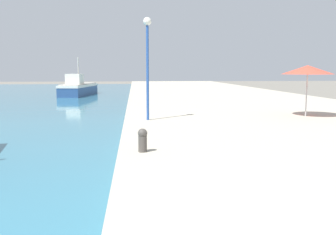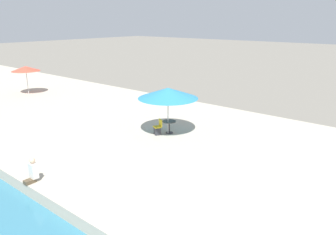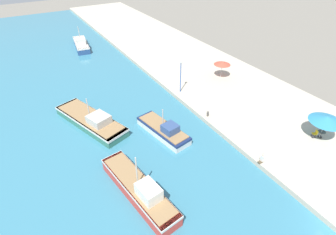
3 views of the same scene
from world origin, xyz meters
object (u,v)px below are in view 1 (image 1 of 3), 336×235
object	(u,v)px
mooring_bollard	(143,139)
lamppost	(147,51)
fishing_boat_distant	(78,88)
cafe_umbrella_white	(308,70)

from	to	relation	value
mooring_bollard	lamppost	world-z (taller)	lamppost
mooring_bollard	lamppost	size ratio (longest dim) A/B	0.14
fishing_boat_distant	cafe_umbrella_white	distance (m)	28.59
cafe_umbrella_white	lamppost	bearing A→B (deg)	-175.38
fishing_boat_distant	cafe_umbrella_white	xyz separation A→B (m)	(14.50, -24.57, 1.96)
mooring_bollard	lamppost	xyz separation A→B (m)	(0.39, 6.67, 2.74)
fishing_boat_distant	lamppost	distance (m)	26.23
cafe_umbrella_white	mooring_bollard	bearing A→B (deg)	-138.07
lamppost	fishing_boat_distant	bearing A→B (deg)	105.01
cafe_umbrella_white	mooring_bollard	world-z (taller)	cafe_umbrella_white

